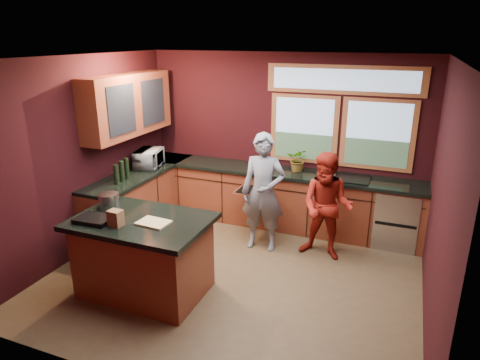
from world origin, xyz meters
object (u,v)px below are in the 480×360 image
Objects in this scene: person_grey at (263,192)px; person_red at (327,207)px; cutting_board at (153,223)px; stock_pot at (109,201)px; island at (144,255)px.

person_red is at bearing -2.17° from person_grey.
cutting_board is 0.78m from stock_pot.
cutting_board reaches higher than island.
island is at bearing -126.01° from person_grey.
island is 4.43× the size of cutting_board.
person_grey is 1.13× the size of person_red.
cutting_board is (-0.73, -1.65, 0.11)m from person_grey.
person_grey is 1.81m from cutting_board.
person_grey is at bearing 44.29° from stock_pot.
cutting_board is at bearing -119.70° from person_grey.
person_red is at bearing 46.39° from cutting_board.
person_red is (1.82, 1.65, 0.27)m from island.
cutting_board is (0.20, -0.05, 0.48)m from island.
person_red is (0.89, 0.05, -0.10)m from person_grey.
stock_pot is (-1.48, -1.45, 0.19)m from person_grey.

